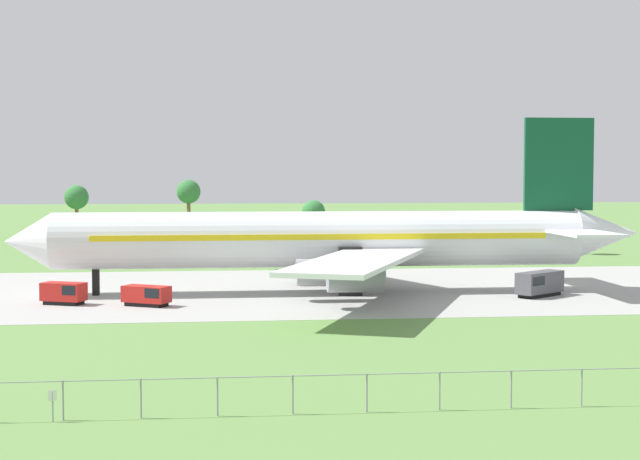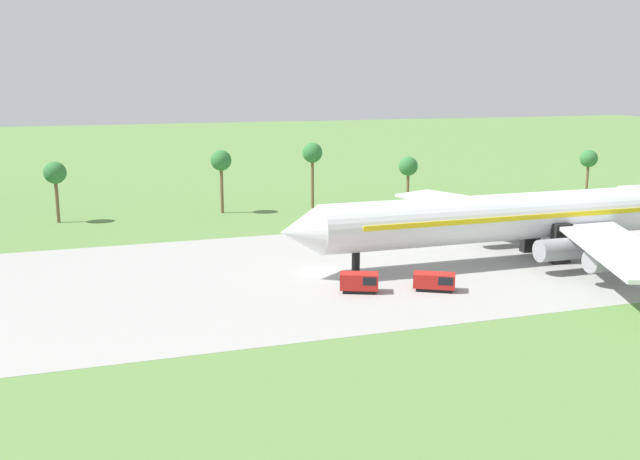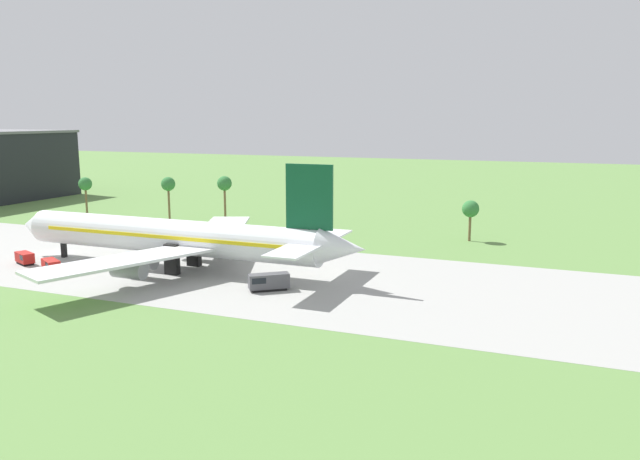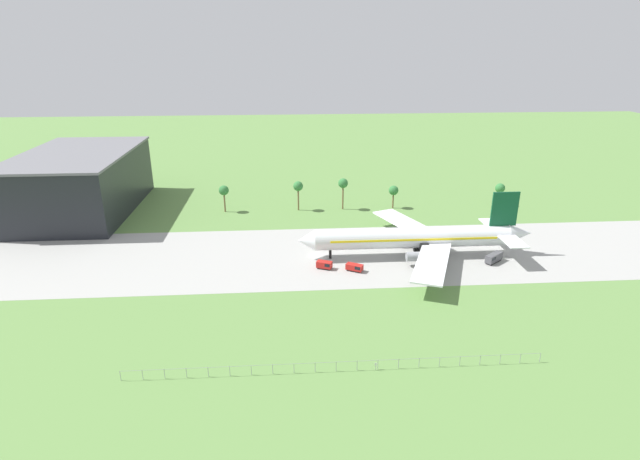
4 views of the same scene
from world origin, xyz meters
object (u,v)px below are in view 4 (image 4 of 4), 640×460
(baggage_tug, at_px, (355,267))
(terminal_building, at_px, (80,182))
(no_stopping_sign, at_px, (376,366))
(fuel_truck, at_px, (325,265))
(catering_van, at_px, (493,258))
(jet_airliner, at_px, (418,238))

(baggage_tug, distance_m, terminal_building, 110.13)
(no_stopping_sign, relative_size, terminal_building, 0.03)
(fuel_truck, height_order, terminal_building, terminal_building)
(fuel_truck, height_order, catering_van, catering_van)
(jet_airliner, distance_m, no_stopping_sign, 57.39)
(no_stopping_sign, bearing_deg, fuel_truck, 97.48)
(fuel_truck, xyz_separation_m, terminal_building, (-84.65, 56.49, 9.74))
(jet_airliner, xyz_separation_m, no_stopping_sign, (-21.52, -53.00, -4.61))
(fuel_truck, distance_m, terminal_building, 102.23)
(baggage_tug, relative_size, fuel_truck, 1.07)
(catering_van, relative_size, terminal_building, 0.10)
(terminal_building, bearing_deg, no_stopping_sign, -48.47)
(jet_airliner, height_order, terminal_building, terminal_building)
(fuel_truck, relative_size, no_stopping_sign, 2.75)
(catering_van, xyz_separation_m, no_stopping_sign, (-41.95, -46.74, -0.35))
(fuel_truck, bearing_deg, no_stopping_sign, -82.52)
(catering_van, bearing_deg, terminal_building, 157.23)
(jet_airliner, relative_size, catering_van, 11.29)
(jet_airliner, xyz_separation_m, fuel_truck, (-27.55, -7.09, -4.48))
(no_stopping_sign, bearing_deg, baggage_tug, 87.28)
(catering_van, bearing_deg, jet_airliner, 162.95)
(baggage_tug, height_order, catering_van, catering_van)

